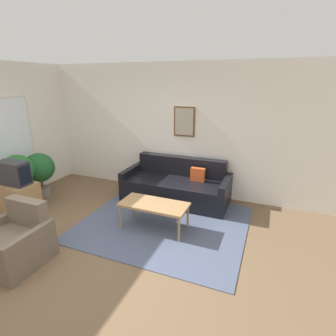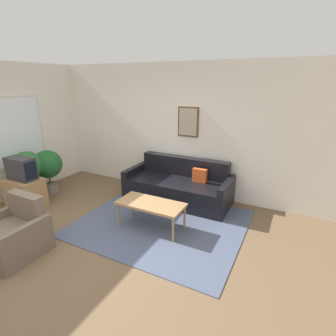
# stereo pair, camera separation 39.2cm
# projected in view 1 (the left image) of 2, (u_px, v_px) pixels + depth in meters

# --- Properties ---
(ground_plane) EXTENTS (16.00, 16.00, 0.00)m
(ground_plane) POSITION_uv_depth(u_px,v_px,m) (82.00, 256.00, 3.68)
(ground_plane) COLOR brown
(area_rug) EXTENTS (2.74, 2.33, 0.01)m
(area_rug) POSITION_uv_depth(u_px,v_px,m) (164.00, 223.00, 4.51)
(area_rug) COLOR #4C5670
(area_rug) RESTS_ON ground_plane
(wall_back) EXTENTS (8.00, 0.09, 2.70)m
(wall_back) POSITION_uv_depth(u_px,v_px,m) (159.00, 129.00, 5.61)
(wall_back) COLOR white
(wall_back) RESTS_ON ground_plane
(couch) EXTENTS (2.12, 0.90, 0.84)m
(couch) POSITION_uv_depth(u_px,v_px,m) (177.00, 186.00, 5.33)
(couch) COLOR black
(couch) RESTS_ON ground_plane
(coffee_table) EXTENTS (1.10, 0.51, 0.45)m
(coffee_table) POSITION_uv_depth(u_px,v_px,m) (154.00, 206.00, 4.24)
(coffee_table) COLOR #A87F51
(coffee_table) RESTS_ON ground_plane
(tv_stand) EXTENTS (0.66, 0.48, 0.57)m
(tv_stand) POSITION_uv_depth(u_px,v_px,m) (19.00, 198.00, 4.80)
(tv_stand) COLOR #A87F51
(tv_stand) RESTS_ON ground_plane
(tv) EXTENTS (0.56, 0.28, 0.42)m
(tv) POSITION_uv_depth(u_px,v_px,m) (14.00, 173.00, 4.64)
(tv) COLOR #2D2D33
(tv) RESTS_ON tv_stand
(armchair) EXTENTS (0.80, 0.76, 0.80)m
(armchair) POSITION_uv_depth(u_px,v_px,m) (15.00, 243.00, 3.50)
(armchair) COLOR #6B5B4C
(armchair) RESTS_ON ground_plane
(potted_plant_tall) EXTENTS (0.60, 0.60, 1.00)m
(potted_plant_tall) POSITION_uv_depth(u_px,v_px,m) (19.00, 173.00, 5.06)
(potted_plant_tall) COLOR #935638
(potted_plant_tall) RESTS_ON ground_plane
(potted_plant_by_window) EXTENTS (0.60, 0.60, 0.95)m
(potted_plant_by_window) POSITION_uv_depth(u_px,v_px,m) (40.00, 170.00, 5.38)
(potted_plant_by_window) COLOR slate
(potted_plant_by_window) RESTS_ON ground_plane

